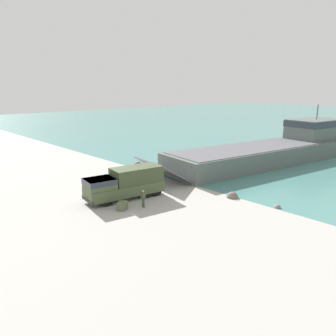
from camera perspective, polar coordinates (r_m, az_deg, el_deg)
The scene contains 10 objects.
ground_plane at distance 35.06m, azimuth -3.14°, elevation -4.26°, with size 240.00×240.00×0.00m, color #A8A59E.
landing_craft at distance 53.04m, azimuth 18.87°, elevation 3.52°, with size 13.22×38.34×8.18m.
military_truck at distance 33.01m, azimuth -7.44°, elevation -2.62°, with size 3.77×8.28×3.07m.
soldier_on_ramp at distance 30.58m, azimuth -4.35°, elevation -5.15°, with size 0.45×0.26×1.65m.
moored_boat_c at distance 85.08m, azimuth 24.19°, elevation 5.80°, with size 8.80×2.58×2.27m.
cargo_crate at distance 30.37m, azimuth -7.96°, elevation -6.54°, with size 0.75×0.90×0.75m, color #566042.
shoreline_rock_a at distance 32.33m, azimuth 18.48°, elevation -6.57°, with size 0.64×0.64×0.64m, color gray.
shoreline_rock_b at distance 34.06m, azimuth 11.11°, elevation -5.06°, with size 1.18×1.18×1.18m, color #66605B.
shoreline_rock_c at distance 45.66m, azimuth -4.00°, elevation 0.03°, with size 1.20×1.20×1.20m, color gray.
shoreline_rock_d at distance 47.20m, azimuth -5.23°, elevation 0.46°, with size 1.19×1.19×1.19m, color #66605B.
Camera 1 is at (25.62, -21.32, 10.89)m, focal length 35.00 mm.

